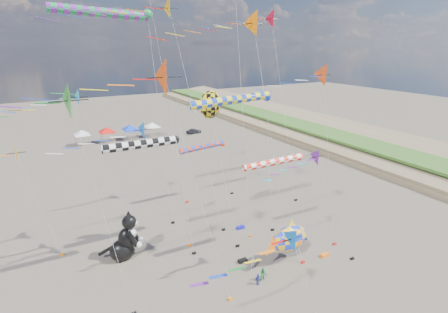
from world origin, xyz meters
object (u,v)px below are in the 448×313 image
parked_car (194,131)px  child_green (263,275)px  fish_inflatable (289,239)px  cat_inflatable (124,235)px  person_adult (253,262)px  child_blue (258,279)px

parked_car → child_green: bearing=157.4°
fish_inflatable → child_green: bearing=-161.7°
cat_inflatable → person_adult: cat_inflatable is taller
person_adult → child_blue: person_adult is taller
person_adult → child_green: 1.84m
cat_inflatable → child_green: 13.86m
child_green → parked_car: bearing=100.8°
child_green → parked_car: child_green is taller
fish_inflatable → child_green: 4.43m
cat_inflatable → child_blue: cat_inflatable is taller
cat_inflatable → fish_inflatable: cat_inflatable is taller
person_adult → child_green: size_ratio=1.21×
child_blue → parked_car: (17.56, 52.40, 0.07)m
cat_inflatable → child_blue: 13.52m
person_adult → child_blue: size_ratio=1.37×
person_adult → child_green: person_adult is taller
cat_inflatable → parked_car: bearing=82.2°
child_green → parked_car: (16.83, 52.18, -0.01)m
child_green → cat_inflatable: bearing=164.8°
person_adult → parked_car: (16.70, 50.35, -0.14)m
cat_inflatable → child_green: cat_inflatable is taller
parked_car → cat_inflatable: bearing=143.2°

